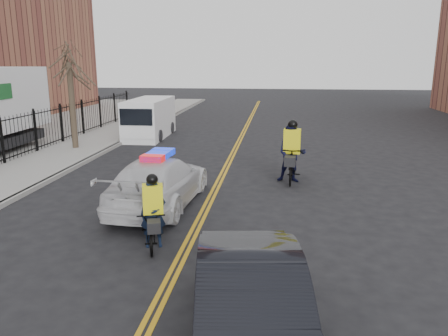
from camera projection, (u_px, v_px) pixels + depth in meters
name	position (u px, v px, depth m)	size (l,w,h in m)	color
ground	(190.00, 240.00, 10.49)	(120.00, 120.00, 0.00)	black
center_line_left	(226.00, 164.00, 18.22)	(0.10, 60.00, 0.01)	gold
center_line_right	(230.00, 164.00, 18.20)	(0.10, 60.00, 0.01)	gold
sidewalk	(58.00, 158.00, 19.07)	(3.00, 60.00, 0.15)	gray
curb	(90.00, 159.00, 18.90)	(0.20, 60.00, 0.15)	gray
iron_fence	(23.00, 136.00, 19.03)	(0.12, 28.00, 2.00)	black
street_tree	(70.00, 76.00, 20.19)	(3.20, 3.20, 4.80)	#342A1F
police_cruiser	(159.00, 182.00, 12.85)	(2.34, 5.15, 1.62)	silver
dark_sedan	(251.00, 309.00, 6.23)	(1.57, 4.49, 1.48)	black
cargo_van	(149.00, 119.00, 24.41)	(2.08, 5.16, 2.14)	white
cyclist_near	(154.00, 222.00, 10.02)	(1.09, 1.87, 1.73)	black
cyclist_far	(291.00, 158.00, 15.38)	(1.06, 2.25, 2.22)	black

